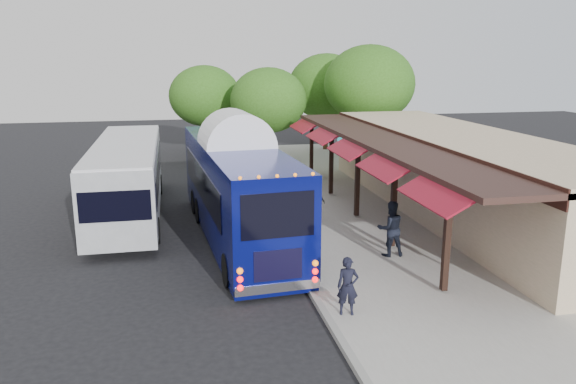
{
  "coord_description": "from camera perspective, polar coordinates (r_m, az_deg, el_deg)",
  "views": [
    {
      "loc": [
        -3.74,
        -17.99,
        6.89
      ],
      "look_at": [
        0.46,
        2.39,
        1.8
      ],
      "focal_mm": 35.0,
      "sensor_mm": 36.0,
      "label": 1
    }
  ],
  "objects": [
    {
      "name": "tree_left",
      "position": [
        35.8,
        -2.01,
        9.29
      ],
      "size": [
        4.82,
        4.82,
        6.17
      ],
      "color": "#382314",
      "rests_on": "ground"
    },
    {
      "name": "ped_b",
      "position": [
        19.54,
        10.37,
        -3.67
      ],
      "size": [
        0.97,
        0.76,
        1.94
      ],
      "primitive_type": "imported",
      "rotation": [
        0.0,
        0.0,
        3.11
      ],
      "color": "black",
      "rests_on": "sidewalk"
    },
    {
      "name": "ped_c",
      "position": [
        23.1,
        2.62,
        -1.14
      ],
      "size": [
        0.95,
        0.4,
        1.62
      ],
      "primitive_type": "imported",
      "rotation": [
        0.0,
        0.0,
        3.15
      ],
      "color": "black",
      "rests_on": "sidewalk"
    },
    {
      "name": "ground",
      "position": [
        19.62,
        0.09,
        -6.81
      ],
      "size": [
        90.0,
        90.0,
        0.0
      ],
      "primitive_type": "plane",
      "color": "black",
      "rests_on": "ground"
    },
    {
      "name": "sign_board",
      "position": [
        18.98,
        15.96,
        -5.32
      ],
      "size": [
        0.16,
        0.47,
        1.05
      ],
      "rotation": [
        0.0,
        0.0,
        -0.24
      ],
      "color": "black",
      "rests_on": "sidewalk"
    },
    {
      "name": "coach_bus",
      "position": [
        21.36,
        -5.2,
        0.7
      ],
      "size": [
        3.46,
        12.3,
        3.89
      ],
      "rotation": [
        0.0,
        0.0,
        0.07
      ],
      "color": "#070D5A",
      "rests_on": "ground"
    },
    {
      "name": "sidewalk",
      "position": [
        24.62,
        9.64,
        -2.52
      ],
      "size": [
        10.0,
        40.0,
        0.15
      ],
      "primitive_type": "cube",
      "color": "#9E9B93",
      "rests_on": "ground"
    },
    {
      "name": "city_bus",
      "position": [
        25.41,
        -15.98,
        1.64
      ],
      "size": [
        2.71,
        12.08,
        3.24
      ],
      "rotation": [
        0.0,
        0.0,
        0.0
      ],
      "color": "#93979B",
      "rests_on": "ground"
    },
    {
      "name": "ped_a",
      "position": [
        15.12,
        6.09,
        -9.5
      ],
      "size": [
        0.64,
        0.49,
        1.58
      ],
      "primitive_type": "imported",
      "rotation": [
        0.0,
        0.0,
        -0.21
      ],
      "color": "black",
      "rests_on": "sidewalk"
    },
    {
      "name": "curb",
      "position": [
        23.33,
        -1.79,
        -3.24
      ],
      "size": [
        0.2,
        40.0,
        0.16
      ],
      "primitive_type": "cube",
      "color": "gray",
      "rests_on": "ground"
    },
    {
      "name": "tree_far",
      "position": [
        39.4,
        -8.45,
        9.63
      ],
      "size": [
        4.88,
        4.88,
        6.24
      ],
      "color": "#382314",
      "rests_on": "ground"
    },
    {
      "name": "ped_d",
      "position": [
        29.83,
        -1.55,
        2.55
      ],
      "size": [
        1.36,
        0.99,
        1.9
      ],
      "primitive_type": "imported",
      "rotation": [
        0.0,
        0.0,
        2.89
      ],
      "color": "black",
      "rests_on": "sidewalk"
    },
    {
      "name": "tree_right",
      "position": [
        37.57,
        8.27,
        10.81
      ],
      "size": [
        5.92,
        5.92,
        7.58
      ],
      "color": "#382314",
      "rests_on": "ground"
    },
    {
      "name": "tree_mid",
      "position": [
        41.09,
        3.92,
        10.64
      ],
      "size": [
        5.49,
        5.49,
        7.03
      ],
      "color": "#382314",
      "rests_on": "ground"
    },
    {
      "name": "station_shelter",
      "position": [
        25.61,
        16.88,
        1.79
      ],
      "size": [
        8.15,
        20.0,
        3.6
      ],
      "color": "tan",
      "rests_on": "ground"
    }
  ]
}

